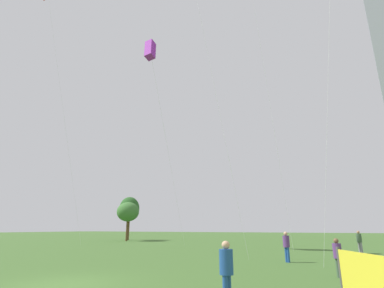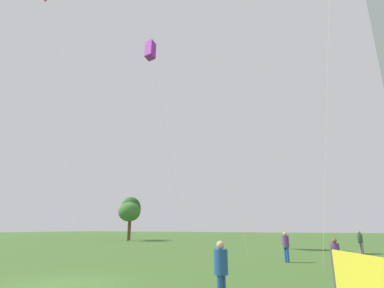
{
  "view_description": "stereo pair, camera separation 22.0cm",
  "coord_description": "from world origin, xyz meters",
  "px_view_note": "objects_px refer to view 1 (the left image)",
  "views": [
    {
      "loc": [
        9.41,
        -8.44,
        2.01
      ],
      "look_at": [
        -1.55,
        13.91,
        9.21
      ],
      "focal_mm": 27.26,
      "sensor_mm": 36.0,
      "label": 1
    },
    {
      "loc": [
        9.61,
        -8.34,
        2.01
      ],
      "look_at": [
        -1.55,
        13.91,
        9.21
      ],
      "focal_mm": 27.26,
      "sensor_mm": 36.0,
      "label": 2
    }
  ],
  "objects_px": {
    "kite_flying_5": "(150,50)",
    "person_standing_1": "(286,244)",
    "person_standing_2": "(338,255)",
    "park_tree_0": "(128,212)",
    "person_standing_4": "(226,268)",
    "park_tree_1": "(129,209)",
    "person_standing_0": "(359,240)"
  },
  "relations": [
    {
      "from": "kite_flying_5",
      "to": "person_standing_1",
      "type": "bearing_deg",
      "value": -7.78
    },
    {
      "from": "person_standing_2",
      "to": "park_tree_0",
      "type": "bearing_deg",
      "value": 176.97
    },
    {
      "from": "person_standing_4",
      "to": "park_tree_1",
      "type": "xyz_separation_m",
      "value": [
        -30.59,
        34.82,
        4.34
      ]
    },
    {
      "from": "person_standing_2",
      "to": "kite_flying_5",
      "type": "bearing_deg",
      "value": -168.16
    },
    {
      "from": "person_standing_1",
      "to": "park_tree_1",
      "type": "bearing_deg",
      "value": -176.29
    },
    {
      "from": "person_standing_1",
      "to": "kite_flying_5",
      "type": "height_order",
      "value": "kite_flying_5"
    },
    {
      "from": "kite_flying_5",
      "to": "park_tree_0",
      "type": "height_order",
      "value": "kite_flying_5"
    },
    {
      "from": "person_standing_4",
      "to": "kite_flying_5",
      "type": "distance_m",
      "value": 25.88
    },
    {
      "from": "person_standing_2",
      "to": "kite_flying_5",
      "type": "xyz_separation_m",
      "value": [
        -14.95,
        6.66,
        18.51
      ]
    },
    {
      "from": "person_standing_0",
      "to": "person_standing_1",
      "type": "xyz_separation_m",
      "value": [
        -4.42,
        -9.49,
        -0.0
      ]
    },
    {
      "from": "person_standing_1",
      "to": "park_tree_0",
      "type": "distance_m",
      "value": 34.7
    },
    {
      "from": "person_standing_4",
      "to": "park_tree_1",
      "type": "bearing_deg",
      "value": -131.03
    },
    {
      "from": "person_standing_1",
      "to": "kite_flying_5",
      "type": "relative_size",
      "value": 0.09
    },
    {
      "from": "person_standing_1",
      "to": "kite_flying_5",
      "type": "distance_m",
      "value": 22.06
    },
    {
      "from": "person_standing_1",
      "to": "person_standing_2",
      "type": "xyz_separation_m",
      "value": [
        2.89,
        -5.01,
        -0.12
      ]
    },
    {
      "from": "kite_flying_5",
      "to": "person_standing_0",
      "type": "bearing_deg",
      "value": 25.43
    },
    {
      "from": "person_standing_0",
      "to": "person_standing_1",
      "type": "bearing_deg",
      "value": -80.79
    },
    {
      "from": "person_standing_2",
      "to": "park_tree_0",
      "type": "relative_size",
      "value": 0.26
    },
    {
      "from": "park_tree_1",
      "to": "person_standing_4",
      "type": "bearing_deg",
      "value": -48.7
    },
    {
      "from": "park_tree_0",
      "to": "person_standing_1",
      "type": "bearing_deg",
      "value": -35.41
    },
    {
      "from": "person_standing_4",
      "to": "kite_flying_5",
      "type": "xyz_separation_m",
      "value": [
        -12.31,
        13.33,
        18.46
      ]
    },
    {
      "from": "park_tree_1",
      "to": "person_standing_2",
      "type": "bearing_deg",
      "value": -40.27
    },
    {
      "from": "person_standing_2",
      "to": "park_tree_1",
      "type": "xyz_separation_m",
      "value": [
        -33.23,
        28.15,
        4.39
      ]
    },
    {
      "from": "park_tree_0",
      "to": "person_standing_2",
      "type": "bearing_deg",
      "value": -38.88
    },
    {
      "from": "person_standing_0",
      "to": "park_tree_1",
      "type": "xyz_separation_m",
      "value": [
        -34.76,
        13.65,
        4.27
      ]
    },
    {
      "from": "person_standing_4",
      "to": "person_standing_0",
      "type": "bearing_deg",
      "value": 176.51
    },
    {
      "from": "park_tree_1",
      "to": "kite_flying_5",
      "type": "bearing_deg",
      "value": -49.62
    },
    {
      "from": "park_tree_0",
      "to": "park_tree_1",
      "type": "bearing_deg",
      "value": 125.13
    },
    {
      "from": "person_standing_2",
      "to": "park_tree_1",
      "type": "distance_m",
      "value": 43.77
    },
    {
      "from": "person_standing_1",
      "to": "person_standing_2",
      "type": "bearing_deg",
      "value": -19.02
    },
    {
      "from": "person_standing_0",
      "to": "park_tree_1",
      "type": "relative_size",
      "value": 0.24
    },
    {
      "from": "person_standing_0",
      "to": "person_standing_1",
      "type": "relative_size",
      "value": 1.0
    }
  ]
}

